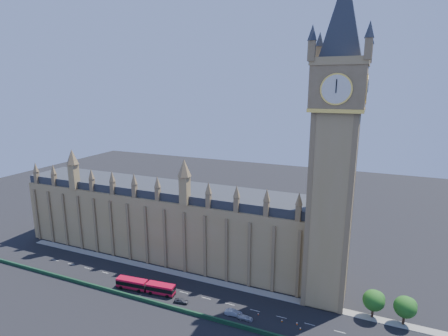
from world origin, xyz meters
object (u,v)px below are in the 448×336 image
at_px(car_white, 246,318).
at_px(car_grey, 181,301).
at_px(red_bus, 145,286).
at_px(car_silver, 233,313).

bearing_deg(car_white, car_grey, 86.41).
distance_m(red_bus, car_grey, 13.93).
height_order(red_bus, car_silver, red_bus).
bearing_deg(car_white, red_bus, 84.49).
bearing_deg(red_bus, car_grey, -10.00).
relative_size(red_bus, car_silver, 4.08).
bearing_deg(car_silver, car_grey, 86.18).
height_order(car_grey, car_silver, car_silver).
distance_m(red_bus, car_white, 34.68).
bearing_deg(car_grey, red_bus, 78.05).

